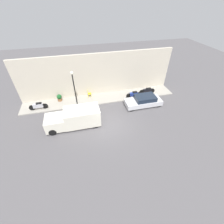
{
  "coord_description": "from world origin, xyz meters",
  "views": [
    {
      "loc": [
        -10.61,
        2.34,
        10.5
      ],
      "look_at": [
        1.31,
        -0.56,
        0.6
      ],
      "focal_mm": 24.0,
      "sensor_mm": 36.0,
      "label": 1
    }
  ],
  "objects_px": {
    "cafe_chair": "(89,93)",
    "streetlamp": "(74,83)",
    "parked_car": "(144,101)",
    "potted_plant": "(59,98)",
    "motorcycle_blue": "(134,94)",
    "motorcycle_black": "(147,91)",
    "scooter_silver": "(38,106)",
    "delivery_van": "(74,118)"
  },
  "relations": [
    {
      "from": "motorcycle_blue",
      "to": "motorcycle_black",
      "type": "relative_size",
      "value": 0.9
    },
    {
      "from": "delivery_van",
      "to": "streetlamp",
      "type": "height_order",
      "value": "streetlamp"
    },
    {
      "from": "motorcycle_blue",
      "to": "cafe_chair",
      "type": "distance_m",
      "value": 5.58
    },
    {
      "from": "parked_car",
      "to": "scooter_silver",
      "type": "relative_size",
      "value": 2.1
    },
    {
      "from": "scooter_silver",
      "to": "streetlamp",
      "type": "xyz_separation_m",
      "value": [
        -0.18,
        -4.22,
        2.35
      ]
    },
    {
      "from": "parked_car",
      "to": "cafe_chair",
      "type": "distance_m",
      "value": 6.76
    },
    {
      "from": "parked_car",
      "to": "potted_plant",
      "type": "relative_size",
      "value": 4.99
    },
    {
      "from": "parked_car",
      "to": "motorcycle_blue",
      "type": "bearing_deg",
      "value": 19.83
    },
    {
      "from": "cafe_chair",
      "to": "streetlamp",
      "type": "bearing_deg",
      "value": 132.67
    },
    {
      "from": "motorcycle_blue",
      "to": "cafe_chair",
      "type": "bearing_deg",
      "value": 74.66
    },
    {
      "from": "potted_plant",
      "to": "parked_car",
      "type": "bearing_deg",
      "value": -107.97
    },
    {
      "from": "delivery_van",
      "to": "motorcycle_blue",
      "type": "height_order",
      "value": "delivery_van"
    },
    {
      "from": "motorcycle_black",
      "to": "streetlamp",
      "type": "relative_size",
      "value": 0.51
    },
    {
      "from": "motorcycle_black",
      "to": "parked_car",
      "type": "bearing_deg",
      "value": 146.44
    },
    {
      "from": "parked_car",
      "to": "streetlamp",
      "type": "xyz_separation_m",
      "value": [
        1.71,
        7.55,
        2.33
      ]
    },
    {
      "from": "delivery_van",
      "to": "streetlamp",
      "type": "bearing_deg",
      "value": -6.84
    },
    {
      "from": "cafe_chair",
      "to": "delivery_van",
      "type": "bearing_deg",
      "value": 157.51
    },
    {
      "from": "parked_car",
      "to": "streetlamp",
      "type": "distance_m",
      "value": 8.08
    },
    {
      "from": "motorcycle_black",
      "to": "streetlamp",
      "type": "distance_m",
      "value": 9.22
    },
    {
      "from": "parked_car",
      "to": "potted_plant",
      "type": "xyz_separation_m",
      "value": [
        3.09,
        9.54,
        -0.05
      ]
    },
    {
      "from": "motorcycle_blue",
      "to": "scooter_silver",
      "type": "bearing_deg",
      "value": 88.91
    },
    {
      "from": "potted_plant",
      "to": "cafe_chair",
      "type": "height_order",
      "value": "cafe_chair"
    },
    {
      "from": "motorcycle_blue",
      "to": "scooter_silver",
      "type": "distance_m",
      "value": 11.17
    },
    {
      "from": "delivery_van",
      "to": "scooter_silver",
      "type": "relative_size",
      "value": 2.58
    },
    {
      "from": "delivery_van",
      "to": "motorcycle_blue",
      "type": "bearing_deg",
      "value": -66.1
    },
    {
      "from": "scooter_silver",
      "to": "parked_car",
      "type": "bearing_deg",
      "value": -99.11
    },
    {
      "from": "parked_car",
      "to": "scooter_silver",
      "type": "distance_m",
      "value": 11.92
    },
    {
      "from": "motorcycle_blue",
      "to": "motorcycle_black",
      "type": "distance_m",
      "value": 2.0
    },
    {
      "from": "delivery_van",
      "to": "motorcycle_black",
      "type": "xyz_separation_m",
      "value": [
        3.63,
        -9.3,
        -0.37
      ]
    },
    {
      "from": "motorcycle_blue",
      "to": "cafe_chair",
      "type": "relative_size",
      "value": 2.09
    },
    {
      "from": "parked_car",
      "to": "scooter_silver",
      "type": "xyz_separation_m",
      "value": [
        1.89,
        11.77,
        -0.02
      ]
    },
    {
      "from": "delivery_van",
      "to": "scooter_silver",
      "type": "xyz_separation_m",
      "value": [
        3.46,
        3.83,
        -0.36
      ]
    },
    {
      "from": "motorcycle_blue",
      "to": "scooter_silver",
      "type": "relative_size",
      "value": 0.95
    },
    {
      "from": "streetlamp",
      "to": "potted_plant",
      "type": "relative_size",
      "value": 4.93
    },
    {
      "from": "scooter_silver",
      "to": "potted_plant",
      "type": "bearing_deg",
      "value": -61.63
    },
    {
      "from": "parked_car",
      "to": "motorcycle_blue",
      "type": "distance_m",
      "value": 1.78
    },
    {
      "from": "motorcycle_blue",
      "to": "streetlamp",
      "type": "height_order",
      "value": "streetlamp"
    },
    {
      "from": "delivery_van",
      "to": "streetlamp",
      "type": "relative_size",
      "value": 1.24
    },
    {
      "from": "potted_plant",
      "to": "cafe_chair",
      "type": "relative_size",
      "value": 0.93
    },
    {
      "from": "parked_car",
      "to": "delivery_van",
      "type": "xyz_separation_m",
      "value": [
        -1.58,
        7.94,
        0.35
      ]
    },
    {
      "from": "delivery_van",
      "to": "potted_plant",
      "type": "xyz_separation_m",
      "value": [
        4.67,
        1.59,
        -0.39
      ]
    },
    {
      "from": "parked_car",
      "to": "streetlamp",
      "type": "relative_size",
      "value": 1.01
    }
  ]
}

